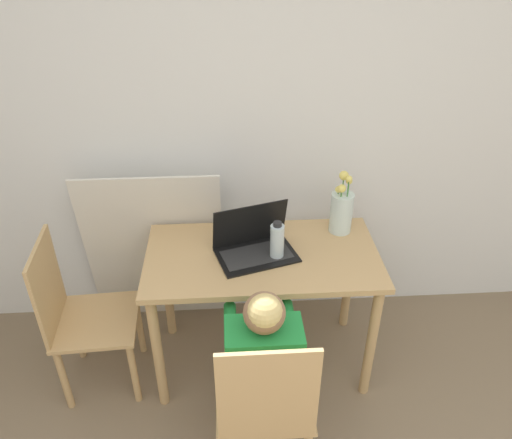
{
  "coord_description": "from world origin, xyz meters",
  "views": [
    {
      "loc": [
        -0.22,
        -0.24,
        2.18
      ],
      "look_at": [
        -0.09,
        1.76,
        0.91
      ],
      "focal_mm": 35.0,
      "sensor_mm": 36.0,
      "label": 1
    }
  ],
  "objects_px": {
    "chair_occupied": "(265,405)",
    "water_bottle": "(277,241)",
    "chair_spare": "(81,316)",
    "laptop": "(254,242)",
    "flower_vase": "(342,210)",
    "person_seated": "(263,355)"
  },
  "relations": [
    {
      "from": "person_seated",
      "to": "chair_occupied",
      "type": "bearing_deg",
      "value": 90.0
    },
    {
      "from": "chair_occupied",
      "to": "person_seated",
      "type": "distance_m",
      "value": 0.2
    },
    {
      "from": "chair_occupied",
      "to": "water_bottle",
      "type": "bearing_deg",
      "value": -99.6
    },
    {
      "from": "chair_occupied",
      "to": "chair_spare",
      "type": "distance_m",
      "value": 1.04
    },
    {
      "from": "person_seated",
      "to": "water_bottle",
      "type": "distance_m",
      "value": 0.56
    },
    {
      "from": "chair_occupied",
      "to": "chair_spare",
      "type": "bearing_deg",
      "value": -33.47
    },
    {
      "from": "laptop",
      "to": "flower_vase",
      "type": "height_order",
      "value": "flower_vase"
    },
    {
      "from": "chair_occupied",
      "to": "flower_vase",
      "type": "distance_m",
      "value": 1.04
    },
    {
      "from": "flower_vase",
      "to": "person_seated",
      "type": "bearing_deg",
      "value": -122.73
    },
    {
      "from": "chair_spare",
      "to": "laptop",
      "type": "height_order",
      "value": "laptop"
    },
    {
      "from": "chair_occupied",
      "to": "person_seated",
      "type": "bearing_deg",
      "value": -90.0
    },
    {
      "from": "person_seated",
      "to": "laptop",
      "type": "xyz_separation_m",
      "value": [
        -0.0,
        0.55,
        0.19
      ]
    },
    {
      "from": "chair_spare",
      "to": "laptop",
      "type": "distance_m",
      "value": 0.94
    },
    {
      "from": "chair_occupied",
      "to": "person_seated",
      "type": "xyz_separation_m",
      "value": [
        -0.0,
        0.13,
        0.15
      ]
    },
    {
      "from": "chair_spare",
      "to": "water_bottle",
      "type": "height_order",
      "value": "water_bottle"
    },
    {
      "from": "chair_occupied",
      "to": "person_seated",
      "type": "relative_size",
      "value": 0.9
    },
    {
      "from": "water_bottle",
      "to": "flower_vase",
      "type": "bearing_deg",
      "value": 31.29
    },
    {
      "from": "chair_occupied",
      "to": "water_bottle",
      "type": "distance_m",
      "value": 0.74
    },
    {
      "from": "person_seated",
      "to": "water_bottle",
      "type": "bearing_deg",
      "value": -101.96
    },
    {
      "from": "chair_spare",
      "to": "flower_vase",
      "type": "relative_size",
      "value": 2.65
    },
    {
      "from": "person_seated",
      "to": "laptop",
      "type": "distance_m",
      "value": 0.58
    },
    {
      "from": "chair_occupied",
      "to": "laptop",
      "type": "height_order",
      "value": "laptop"
    }
  ]
}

